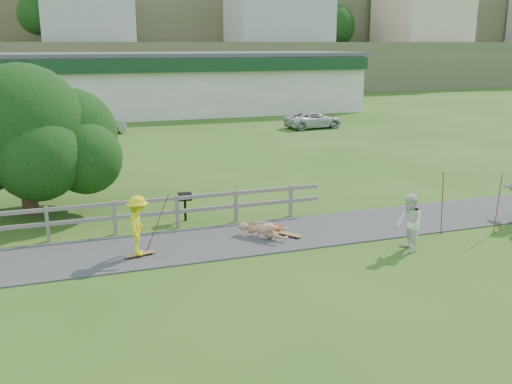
# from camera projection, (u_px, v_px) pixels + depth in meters

# --- Properties ---
(ground) EXTENTS (260.00, 260.00, 0.00)m
(ground) POSITION_uv_depth(u_px,v_px,m) (270.00, 254.00, 16.33)
(ground) COLOR #2D5217
(ground) RESTS_ON ground
(path) EXTENTS (34.00, 3.00, 0.04)m
(path) POSITION_uv_depth(u_px,v_px,m) (253.00, 238.00, 17.69)
(path) COLOR #363638
(path) RESTS_ON ground
(fence) EXTENTS (15.05, 0.10, 1.10)m
(fence) POSITION_uv_depth(u_px,v_px,m) (94.00, 214.00, 17.68)
(fence) COLOR #68625B
(fence) RESTS_ON ground
(strip_mall) EXTENTS (32.50, 10.75, 5.10)m
(strip_mall) POSITION_uv_depth(u_px,v_px,m) (170.00, 83.00, 48.86)
(strip_mall) COLOR beige
(strip_mall) RESTS_ON ground
(skater_rider) EXTENTS (0.86, 1.21, 1.69)m
(skater_rider) POSITION_uv_depth(u_px,v_px,m) (139.00, 229.00, 15.91)
(skater_rider) COLOR yellow
(skater_rider) RESTS_ON ground
(skater_fallen) EXTENTS (1.47, 1.36, 0.59)m
(skater_fallen) POSITION_uv_depth(u_px,v_px,m) (263.00, 230.00, 17.56)
(skater_fallen) COLOR tan
(skater_fallen) RESTS_ON ground
(spectator_a) EXTENTS (0.76, 0.91, 1.70)m
(spectator_a) POSITION_uv_depth(u_px,v_px,m) (409.00, 223.00, 16.39)
(spectator_a) COLOR silver
(spectator_a) RESTS_ON ground
(car_silver) EXTENTS (4.65, 1.94, 1.49)m
(car_silver) POSITION_uv_depth(u_px,v_px,m) (90.00, 123.00, 37.67)
(car_silver) COLOR gray
(car_silver) RESTS_ON ground
(car_white) EXTENTS (4.36, 2.34, 1.16)m
(car_white) POSITION_uv_depth(u_px,v_px,m) (314.00, 120.00, 40.53)
(car_white) COLOR silver
(car_white) RESTS_ON ground
(tree) EXTENTS (6.95, 6.95, 3.91)m
(tree) POSITION_uv_depth(u_px,v_px,m) (26.00, 159.00, 19.80)
(tree) COLOR black
(tree) RESTS_ON ground
(bbq) EXTENTS (0.47, 0.37, 0.97)m
(bbq) POSITION_uv_depth(u_px,v_px,m) (185.00, 207.00, 19.31)
(bbq) COLOR black
(bbq) RESTS_ON ground
(longboard_rider) EXTENTS (0.88, 0.39, 0.10)m
(longboard_rider) POSITION_uv_depth(u_px,v_px,m) (140.00, 256.00, 16.11)
(longboard_rider) COLOR olive
(longboard_rider) RESTS_ON ground
(longboard_fallen) EXTENTS (0.74, 0.88, 0.10)m
(longboard_fallen) POSITION_uv_depth(u_px,v_px,m) (288.00, 235.00, 17.79)
(longboard_fallen) COLOR olive
(longboard_fallen) RESTS_ON ground
(helmet) EXTENTS (0.32, 0.32, 0.32)m
(helmet) POSITION_uv_depth(u_px,v_px,m) (277.00, 228.00, 18.11)
(helmet) COLOR #B21604
(helmet) RESTS_ON ground
(pole_rider) EXTENTS (0.03, 0.03, 1.80)m
(pole_rider) POSITION_uv_depth(u_px,v_px,m) (157.00, 221.00, 16.45)
(pole_rider) COLOR #532F21
(pole_rider) RESTS_ON ground
(pole_spec_left) EXTENTS (0.03, 0.03, 2.03)m
(pole_spec_left) POSITION_uv_depth(u_px,v_px,m) (442.00, 203.00, 17.85)
(pole_spec_left) COLOR #532F21
(pole_spec_left) RESTS_ON ground
(pole_spec_right) EXTENTS (0.03, 0.03, 1.98)m
(pole_spec_right) POSITION_uv_depth(u_px,v_px,m) (498.00, 204.00, 17.83)
(pole_spec_right) COLOR #532F21
(pole_spec_right) RESTS_ON ground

